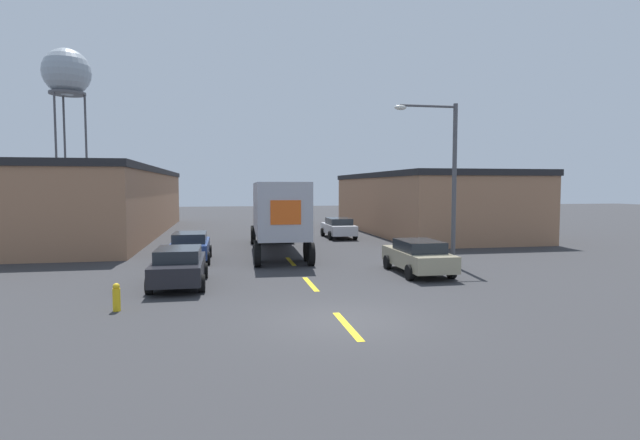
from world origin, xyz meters
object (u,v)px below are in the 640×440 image
Objects in this scene: street_lamp at (446,171)px; fire_hydrant at (117,297)px; water_tower at (67,74)px; parked_car_left_near at (179,266)px; parked_car_right_far at (339,227)px; semi_truck at (276,210)px; parked_car_right_near at (418,256)px; parked_car_left_far at (190,246)px.

fire_hydrant is (-13.08, -5.91, -3.97)m from street_lamp.
fire_hydrant is at bearing -73.15° from water_tower.
parked_car_left_near is 18.40m from parked_car_right_far.
water_tower is 59.57m from street_lamp.
semi_truck reaches higher than parked_car_right_near.
street_lamp is at bearing 39.67° from parked_car_right_near.
water_tower reaches higher than fire_hydrant.
semi_truck is at bearing 64.52° from fire_hydrant.
parked_car_right_far reaches higher than fire_hydrant.
semi_truck is 15.07× the size of fire_hydrant.
fire_hydrant is (-1.47, -3.53, -0.34)m from parked_car_left_near.
fire_hydrant is at bearing -155.67° from street_lamp.
parked_car_right_near is 11.92m from fire_hydrant.
parked_car_right_near is at bearing -56.55° from semi_truck.
parked_car_right_near is (9.64, -5.43, 0.00)m from parked_car_left_far.
water_tower is at bearing 109.38° from parked_car_left_near.
water_tower is 60.70m from fire_hydrant.
parked_car_left_far is at bearing -145.27° from semi_truck.
fire_hydrant is at bearing -98.62° from parked_car_left_far.
street_lamp is (1.96, -13.29, 3.63)m from parked_car_right_far.
street_lamp is 14.89m from fire_hydrant.
parked_car_left_far is 0.59× the size of street_lamp.
parked_car_left_near is 3.84m from fire_hydrant.
parked_car_right_near is 1.00× the size of parked_car_right_far.
parked_car_left_near and parked_car_right_near have the same top height.
parked_car_right_near and parked_car_right_far have the same top height.
street_lamp reaches higher than parked_car_right_near.
semi_truck is at bearing 32.69° from parked_car_left_far.
water_tower is at bearing 121.07° from street_lamp.
semi_truck is at bearing 136.41° from street_lamp.
parked_car_right_far is at bearing 44.53° from parked_car_left_far.
water_tower is at bearing 111.76° from parked_car_left_far.
parked_car_left_far is (-4.55, -2.92, -1.58)m from semi_truck.
parked_car_left_far is at bearing 90.00° from parked_car_left_near.
street_lamp is (11.60, -3.80, 3.63)m from parked_car_left_far.
water_tower reaches higher than street_lamp.
street_lamp reaches higher than fire_hydrant.
parked_car_right_near is 5.25× the size of fire_hydrant.
parked_car_left_far is at bearing 150.63° from parked_car_right_near.
parked_car_left_far reaches higher than fire_hydrant.
parked_car_left_far is at bearing -135.47° from parked_car_right_far.
semi_truck is 2.87× the size of parked_car_left_near.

